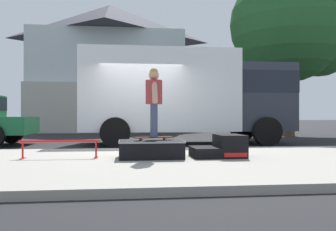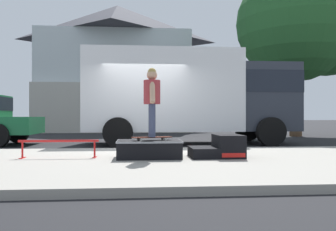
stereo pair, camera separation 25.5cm
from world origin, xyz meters
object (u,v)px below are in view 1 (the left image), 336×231
object	(u,v)px
kicker_ramp	(222,148)
street_tree_main	(295,28)
skate_box	(151,148)
grind_rail	(60,145)
skateboard	(154,138)
skater_kid	(154,96)
box_truck	(187,93)

from	to	relation	value
kicker_ramp	street_tree_main	bearing A→B (deg)	55.90
skate_box	grind_rail	bearing A→B (deg)	175.47
kicker_ramp	skateboard	bearing A→B (deg)	-179.64
skate_box	grind_rail	size ratio (longest dim) A/B	0.81
grind_rail	skateboard	distance (m)	1.82
skateboard	skater_kid	size ratio (longest dim) A/B	0.60
skater_kid	grind_rail	bearing A→B (deg)	175.33
grind_rail	street_tree_main	bearing A→B (deg)	43.54
skater_kid	street_tree_main	world-z (taller)	street_tree_main
skate_box	skateboard	xyz separation A→B (m)	(0.06, -0.01, 0.21)
skate_box	skateboard	world-z (taller)	skateboard
street_tree_main	skater_kid	bearing A→B (deg)	-129.70
skate_box	skater_kid	world-z (taller)	skater_kid
grind_rail	skater_kid	distance (m)	2.04
street_tree_main	skateboard	bearing A→B (deg)	-129.70
skate_box	kicker_ramp	bearing A→B (deg)	-0.02
grind_rail	skater_kid	world-z (taller)	skater_kid
skate_box	grind_rail	world-z (taller)	grind_rail
box_truck	grind_rail	bearing A→B (deg)	-125.01
skate_box	box_truck	world-z (taller)	box_truck
skate_box	street_tree_main	xyz separation A→B (m)	(7.38, 8.82, 4.78)
grind_rail	street_tree_main	distance (m)	13.44
skateboard	skate_box	bearing A→B (deg)	170.79
grind_rail	street_tree_main	size ratio (longest dim) A/B	0.19
skater_kid	street_tree_main	distance (m)	12.07
kicker_ramp	skateboard	size ratio (longest dim) A/B	1.26
skateboard	street_tree_main	distance (m)	12.35
skateboard	kicker_ramp	bearing A→B (deg)	0.36
skate_box	kicker_ramp	distance (m)	1.41
skateboard	grind_rail	bearing A→B (deg)	175.33
box_truck	street_tree_main	xyz separation A→B (m)	(5.82, 3.95, 3.38)
skateboard	street_tree_main	bearing A→B (deg)	50.30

